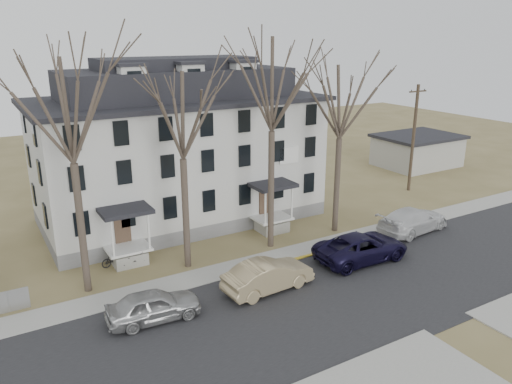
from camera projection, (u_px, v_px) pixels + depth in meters
ground at (357, 318)px, 25.07m from camera, size 120.00×120.00×0.00m
main_road at (332, 300)px, 26.71m from camera, size 120.00×10.00×0.04m
far_sidewalk at (272, 259)px, 31.63m from camera, size 120.00×2.00×0.08m
yellow_curb at (343, 247)px, 33.31m from camera, size 14.00×0.25×0.06m
boarding_house at (179, 150)px, 37.20m from camera, size 20.80×12.36×12.05m
distant_building at (417, 150)px, 53.55m from camera, size 8.50×6.50×3.35m
tree_far_left at (67, 104)px, 24.65m from camera, size 8.40×8.40×13.72m
tree_mid_left at (181, 110)px, 27.77m from camera, size 7.80×7.80×12.74m
tree_center at (272, 78)px, 30.23m from camera, size 9.00×9.00×14.70m
tree_mid_right at (341, 97)px, 33.34m from camera, size 7.80×7.80×12.74m
utility_pole_far at (413, 137)px, 44.02m from camera, size 2.00×0.28×9.50m
car_silver at (154, 306)px, 24.64m from camera, size 4.79×2.21×1.59m
car_tan at (268, 276)px, 27.54m from camera, size 5.35×2.18×1.73m
car_navy at (361, 248)px, 31.20m from camera, size 6.27×3.06×1.72m
car_white at (413, 220)px, 35.71m from camera, size 6.23×3.10×1.74m
bicycle_left at (133, 260)px, 30.31m from camera, size 1.91×0.74×0.99m
bicycle_right at (114, 259)px, 30.48m from camera, size 1.65×0.71×0.96m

